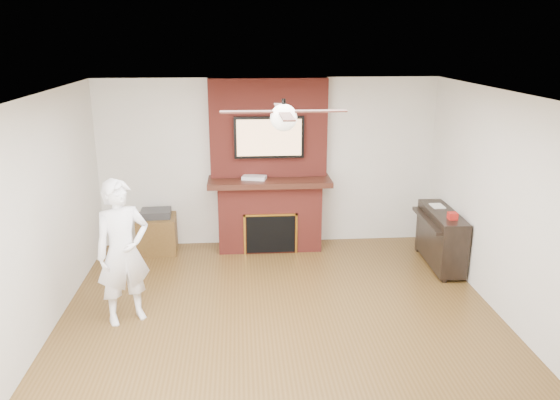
{
  "coord_description": "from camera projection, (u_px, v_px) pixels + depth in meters",
  "views": [
    {
      "loc": [
        -0.43,
        -5.19,
        3.07
      ],
      "look_at": [
        0.03,
        0.9,
        1.23
      ],
      "focal_mm": 35.0,
      "sensor_mm": 36.0,
      "label": 1
    }
  ],
  "objects": [
    {
      "name": "candle_blue",
      "position": [
        282.0,
        248.0,
        8.1
      ],
      "size": [
        0.06,
        0.06,
        0.08
      ],
      "primitive_type": "cylinder",
      "color": "teal",
      "rests_on": "ground"
    },
    {
      "name": "ceiling_fan",
      "position": [
        284.0,
        117.0,
        5.2
      ],
      "size": [
        1.21,
        1.21,
        0.31
      ],
      "color": "black",
      "rests_on": "room_shell"
    },
    {
      "name": "tv",
      "position": [
        269.0,
        137.0,
        7.77
      ],
      "size": [
        1.0,
        0.08,
        0.6
      ],
      "color": "black",
      "rests_on": "fireplace"
    },
    {
      "name": "candle_cream_extra",
      "position": [
        278.0,
        246.0,
        8.14
      ],
      "size": [
        0.09,
        0.09,
        0.12
      ],
      "primitive_type": "cylinder",
      "color": "#DBAED2",
      "rests_on": "ground"
    },
    {
      "name": "candle_cream",
      "position": [
        271.0,
        246.0,
        8.13
      ],
      "size": [
        0.09,
        0.09,
        0.12
      ],
      "primitive_type": "cylinder",
      "color": "beige",
      "rests_on": "ground"
    },
    {
      "name": "candle_orange",
      "position": [
        256.0,
        248.0,
        8.06
      ],
      "size": [
        0.06,
        0.06,
        0.11
      ],
      "primitive_type": "cylinder",
      "color": "orange",
      "rests_on": "ground"
    },
    {
      "name": "cable_box",
      "position": [
        254.0,
        178.0,
        7.87
      ],
      "size": [
        0.37,
        0.27,
        0.05
      ],
      "primitive_type": "cube",
      "rotation": [
        0.0,
        0.0,
        -0.26
      ],
      "color": "silver",
      "rests_on": "fireplace"
    },
    {
      "name": "room_shell",
      "position": [
        283.0,
        224.0,
        5.51
      ],
      "size": [
        5.36,
        5.86,
        2.86
      ],
      "color": "#4D3416",
      "rests_on": "ground"
    },
    {
      "name": "candle_green",
      "position": [
        273.0,
        248.0,
        8.12
      ],
      "size": [
        0.07,
        0.07,
        0.09
      ],
      "primitive_type": "cylinder",
      "color": "#409039",
      "rests_on": "ground"
    },
    {
      "name": "person",
      "position": [
        123.0,
        252.0,
        5.93
      ],
      "size": [
        0.72,
        0.64,
        1.63
      ],
      "primitive_type": "imported",
      "rotation": [
        0.0,
        0.0,
        0.5
      ],
      "color": "white",
      "rests_on": "ground"
    },
    {
      "name": "side_table",
      "position": [
        157.0,
        232.0,
        8.03
      ],
      "size": [
        0.58,
        0.58,
        0.64
      ],
      "rotation": [
        0.0,
        0.0,
        0.05
      ],
      "color": "#513717",
      "rests_on": "ground"
    },
    {
      "name": "piano",
      "position": [
        441.0,
        237.0,
        7.5
      ],
      "size": [
        0.49,
        1.21,
        0.87
      ],
      "rotation": [
        0.0,
        0.0,
        -0.04
      ],
      "color": "black",
      "rests_on": "ground"
    },
    {
      "name": "fireplace",
      "position": [
        269.0,
        183.0,
        8.02
      ],
      "size": [
        1.78,
        0.64,
        2.5
      ],
      "color": "maroon",
      "rests_on": "ground"
    }
  ]
}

